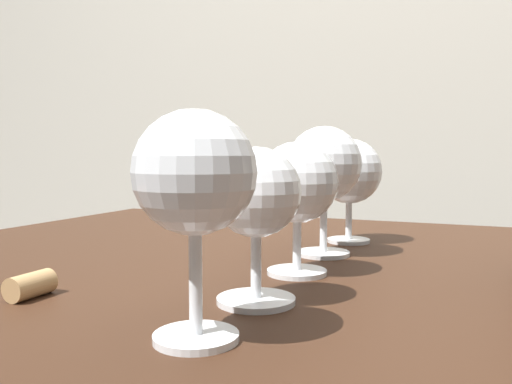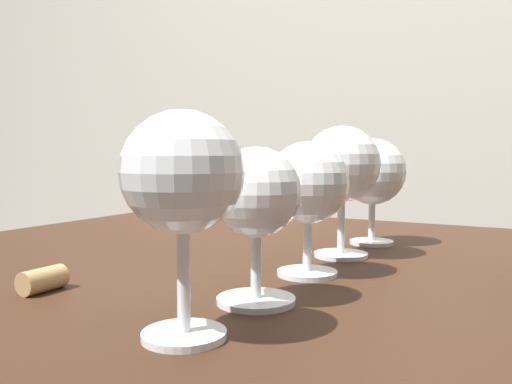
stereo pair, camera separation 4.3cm
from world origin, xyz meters
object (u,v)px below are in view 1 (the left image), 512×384
at_px(wine_glass_amber, 297,186).
at_px(wine_glass_pinot, 324,167).
at_px(wine_glass_merlot, 195,176).
at_px(wine_glass_rose, 256,197).
at_px(wine_glass_chardonnay, 349,172).
at_px(cork, 31,285).

distance_m(wine_glass_amber, wine_glass_pinot, 0.11).
xyz_separation_m(wine_glass_merlot, wine_glass_rose, (0.00, 0.10, -0.02)).
relative_size(wine_glass_chardonnay, cork, 3.49).
distance_m(wine_glass_merlot, wine_glass_pinot, 0.32).
height_order(wine_glass_merlot, cork, wine_glass_merlot).
relative_size(wine_glass_rose, wine_glass_pinot, 0.83).
relative_size(wine_glass_rose, wine_glass_chardonnay, 0.90).
xyz_separation_m(wine_glass_amber, cork, (-0.18, -0.17, -0.08)).
bearing_deg(cork, wine_glass_chardonnay, 64.14).
xyz_separation_m(wine_glass_rose, wine_glass_chardonnay, (0.00, 0.33, 0.01)).
bearing_deg(cork, wine_glass_pinot, 57.36).
distance_m(wine_glass_chardonnay, cork, 0.44).
height_order(wine_glass_amber, cork, wine_glass_amber).
relative_size(wine_glass_merlot, cork, 3.68).
xyz_separation_m(wine_glass_rose, wine_glass_amber, (-0.00, 0.11, 0.00)).
xyz_separation_m(wine_glass_amber, wine_glass_pinot, (-0.00, 0.11, 0.02)).
relative_size(wine_glass_merlot, wine_glass_rose, 1.18).
height_order(wine_glass_amber, wine_glass_chardonnay, wine_glass_chardonnay).
bearing_deg(wine_glass_amber, wine_glass_merlot, -90.15).
bearing_deg(cork, wine_glass_rose, 18.51).
bearing_deg(cork, wine_glass_amber, 43.46).
relative_size(wine_glass_amber, wine_glass_pinot, 0.87).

